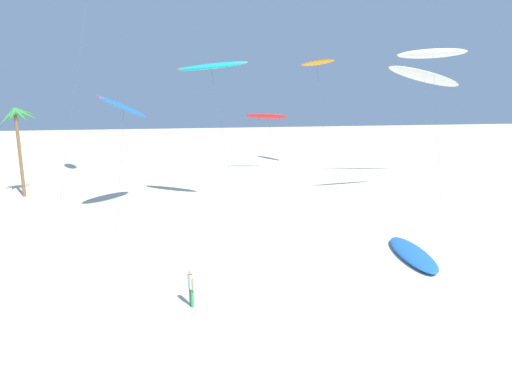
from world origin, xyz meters
The scene contains 9 objects.
palm_tree_3 centered at (-15.91, 44.85, 7.15)m, with size 3.50×3.49×8.38m.
flying_kite_0 centered at (18.24, 57.01, 14.00)m, with size 3.10×9.78×14.42m.
flying_kite_1 centered at (1.10, 36.95, 11.72)m, with size 5.99×5.53×12.25m.
flying_kite_3 centered at (26.48, 45.05, 11.70)m, with size 8.31×5.70×13.31m.
flying_kite_4 centered at (-5.92, 36.45, 8.44)m, with size 4.52×7.88×9.74m.
flying_kite_6 centered at (20.02, 34.52, 12.95)m, with size 7.35×5.67×13.71m.
flying_kite_7 centered at (10.57, 54.38, 7.06)m, with size 5.60×6.30×7.54m.
grounded_kite_1 centered at (10.54, 21.53, 0.20)m, with size 3.06×6.36×0.39m.
person_foreground_walker centered at (-2.57, 18.32, 0.94)m, with size 0.29×0.49×1.71m.
Camera 1 is at (-3.98, 0.54, 8.87)m, focal length 30.23 mm.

